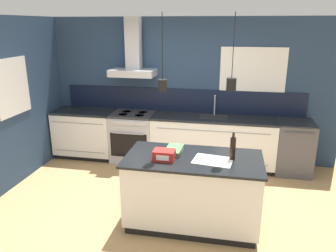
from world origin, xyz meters
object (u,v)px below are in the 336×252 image
(bottle_on_island, at_px, (233,148))
(red_supply_box, at_px, (164,155))
(oven_range, at_px, (134,137))
(book_stack, at_px, (174,150))
(dishwasher, at_px, (293,147))

(bottle_on_island, height_order, red_supply_box, bottle_on_island)
(oven_range, bearing_deg, red_supply_box, -63.35)
(oven_range, xyz_separation_m, book_stack, (1.07, -1.73, 0.49))
(oven_range, xyz_separation_m, bottle_on_island, (1.80, -1.82, 0.60))
(dishwasher, distance_m, red_supply_box, 2.77)
(oven_range, distance_m, bottle_on_island, 2.63)
(oven_range, height_order, bottle_on_island, bottle_on_island)
(oven_range, height_order, red_supply_box, red_supply_box)
(bottle_on_island, distance_m, book_stack, 0.75)
(book_stack, xyz_separation_m, red_supply_box, (-0.07, -0.26, 0.03))
(bottle_on_island, distance_m, red_supply_box, 0.82)
(bottle_on_island, relative_size, red_supply_box, 1.35)
(dishwasher, bearing_deg, red_supply_box, -132.87)
(book_stack, distance_m, red_supply_box, 0.27)
(oven_range, bearing_deg, bottle_on_island, -45.33)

